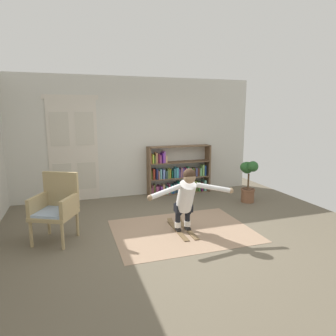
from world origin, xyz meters
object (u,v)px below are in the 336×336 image
Objects in this scene: potted_plant at (248,178)px; skis_pair at (182,229)px; wicker_chair at (56,206)px; person_skier at (186,196)px; bookshelf at (177,174)px.

potted_plant is 2.41m from skis_pair.
wicker_chair is 4.24m from potted_plant.
person_skier is at bearing -12.78° from wicker_chair.
bookshelf is 2.66m from person_skier.
wicker_chair is 1.16× the size of skis_pair.
wicker_chair is 1.13× the size of potted_plant.
bookshelf is 1.69× the size of potted_plant.
potted_plant is at bearing 32.58° from person_skier.
wicker_chair is at bearing 167.22° from person_skier.
bookshelf is at bearing 71.78° from skis_pair.
wicker_chair is 2.18m from skis_pair.
person_skier is at bearing -106.95° from bookshelf.
bookshelf is 1.78m from potted_plant.
bookshelf reaches higher than person_skier.
skis_pair is (-2.07, -1.13, -0.54)m from potted_plant.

